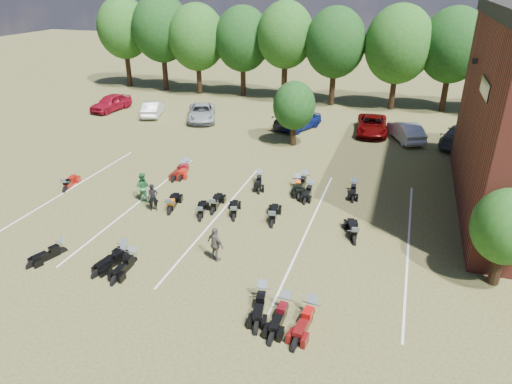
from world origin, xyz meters
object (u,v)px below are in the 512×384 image
at_px(person_green, 143,187).
at_px(motorcycle_0, 62,253).
at_px(motorcycle_14, 183,172).
at_px(car_0, 111,103).
at_px(person_black, 153,198).
at_px(car_4, 301,121).
at_px(motorcycle_3, 133,263).
at_px(motorcycle_7, 66,191).
at_px(person_grey, 216,244).

bearing_deg(person_green, motorcycle_0, 79.70).
bearing_deg(motorcycle_14, motorcycle_0, -99.91).
xyz_separation_m(car_0, person_green, (13.44, -16.36, 0.10)).
xyz_separation_m(person_black, motorcycle_0, (-1.95, -5.25, -0.79)).
xyz_separation_m(car_4, person_green, (-5.44, -16.36, 0.14)).
height_order(car_4, motorcycle_3, car_4).
xyz_separation_m(motorcycle_7, motorcycle_14, (5.45, 5.02, 0.00)).
height_order(person_green, motorcycle_3, person_green).
bearing_deg(motorcycle_7, person_green, 168.79).
relative_size(person_black, motorcycle_14, 0.70).
bearing_deg(person_black, car_4, 44.80).
height_order(car_0, motorcycle_7, car_0).
bearing_deg(motorcycle_14, car_0, 134.41).
distance_m(person_black, motorcycle_14, 5.70).
xyz_separation_m(car_4, motorcycle_3, (-2.52, -22.21, -0.74)).
height_order(person_green, motorcycle_7, person_green).
bearing_deg(car_4, person_green, -84.69).
bearing_deg(motorcycle_0, person_grey, 33.44).
distance_m(person_grey, motorcycle_14, 11.02).
xyz_separation_m(car_4, person_grey, (0.99, -20.76, 0.12)).
xyz_separation_m(car_0, motorcycle_0, (12.68, -22.53, -0.78)).
xyz_separation_m(motorcycle_3, motorcycle_14, (-2.74, 10.49, 0.00)).
height_order(person_green, motorcycle_14, person_green).
xyz_separation_m(person_black, motorcycle_3, (1.73, -4.93, -0.79)).
height_order(car_0, car_4, car_0).
distance_m(person_grey, motorcycle_0, 7.46).
distance_m(car_4, person_black, 17.79).
bearing_deg(person_black, car_0, 98.87).
bearing_deg(person_grey, person_black, -8.12).
distance_m(car_4, motorcycle_0, 23.38).
distance_m(car_0, motorcycle_3, 27.59).
bearing_deg(motorcycle_7, car_0, -79.27).
height_order(person_black, motorcycle_0, person_black).
height_order(car_0, person_grey, person_grey).
xyz_separation_m(car_4, motorcycle_14, (-5.25, -11.72, -0.74)).
bearing_deg(motorcycle_3, car_4, 81.37).
bearing_deg(person_black, person_green, 111.16).
relative_size(car_4, motorcycle_0, 2.12).
bearing_deg(motorcycle_14, person_black, -84.67).
distance_m(motorcycle_0, motorcycle_7, 7.33).
bearing_deg(motorcycle_0, person_green, 102.63).
distance_m(person_grey, motorcycle_3, 3.89).
height_order(car_0, motorcycle_0, car_0).
bearing_deg(motorcycle_3, person_black, 107.21).
xyz_separation_m(car_4, person_black, (-4.25, -17.28, 0.05)).
bearing_deg(person_black, person_grey, -65.00).
relative_size(motorcycle_0, motorcycle_3, 0.96).
relative_size(car_4, motorcycle_14, 1.92).
relative_size(car_0, car_4, 1.06).
bearing_deg(person_black, motorcycle_14, 68.84).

